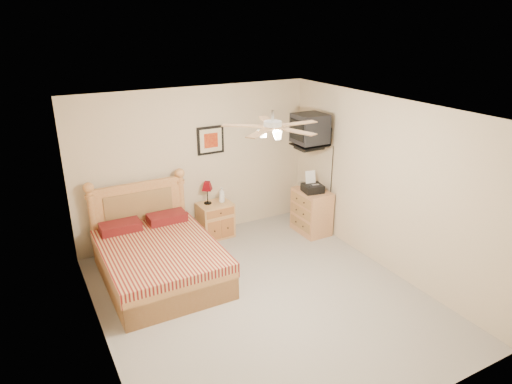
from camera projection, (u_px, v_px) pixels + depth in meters
floor at (263, 299)px, 6.05m from camera, size 4.50×4.50×0.00m
ceiling at (264, 111)px, 5.15m from camera, size 4.00×4.50×0.04m
wall_back at (196, 164)px, 7.45m from camera, size 4.00×0.04×2.50m
wall_front at (397, 308)px, 3.76m from camera, size 4.00×0.04×2.50m
wall_left at (95, 249)px, 4.71m from camera, size 0.04×4.50×2.50m
wall_right at (385, 185)px, 6.49m from camera, size 0.04×4.50×2.50m
bed at (158, 239)px, 6.28m from camera, size 1.50×1.97×1.27m
nightstand at (215, 220)px, 7.68m from camera, size 0.56×0.43×0.60m
table_lamp at (207, 193)px, 7.51m from camera, size 0.24×0.24×0.39m
lotion_bottle at (222, 195)px, 7.59m from camera, size 0.11×0.11×0.26m
framed_picture at (211, 140)px, 7.42m from camera, size 0.46×0.04×0.46m
dresser at (311, 211)px, 7.81m from camera, size 0.45×0.65×0.76m
fax_machine at (313, 182)px, 7.56m from camera, size 0.37×0.38×0.33m
magazine_lower at (303, 187)px, 7.80m from camera, size 0.23×0.28×0.02m
magazine_upper at (304, 186)px, 7.80m from camera, size 0.29×0.32×0.02m
wall_tv at (318, 130)px, 7.28m from camera, size 0.56×0.46×0.58m
ceiling_fan at (273, 127)px, 5.04m from camera, size 1.14×1.14×0.28m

